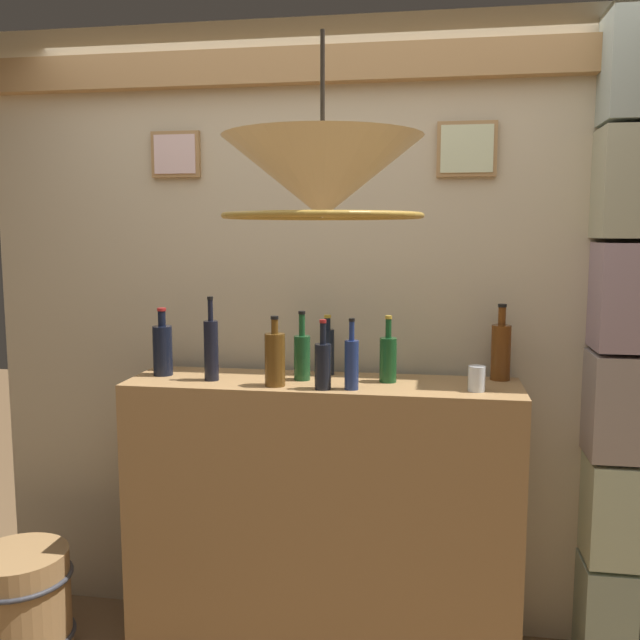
{
  "coord_description": "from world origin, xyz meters",
  "views": [
    {
      "loc": [
        0.43,
        -1.83,
        1.72
      ],
      "look_at": [
        0.0,
        0.77,
        1.38
      ],
      "focal_mm": 39.18,
      "sensor_mm": 36.0,
      "label": 1
    }
  ],
  "objects": [
    {
      "name": "liquor_bottle_vodka",
      "position": [
        -0.44,
        0.77,
        1.26
      ],
      "size": [
        0.06,
        0.06,
        0.33
      ],
      "color": "black",
      "rests_on": "bar_shelf_unit"
    },
    {
      "name": "liquor_bottle_tequila",
      "position": [
        0.26,
        0.86,
        1.23
      ],
      "size": [
        0.07,
        0.07,
        0.26
      ],
      "color": "#194A22",
      "rests_on": "bar_shelf_unit"
    },
    {
      "name": "panelled_rear_partition",
      "position": [
        0.0,
        1.1,
        1.36
      ],
      "size": [
        3.02,
        0.15,
        2.58
      ],
      "color": "#BCAD8E",
      "rests_on": "ground"
    },
    {
      "name": "liquor_bottle_rye",
      "position": [
        0.0,
        0.96,
        1.23
      ],
      "size": [
        0.06,
        0.06,
        0.25
      ],
      "color": "black",
      "rests_on": "bar_shelf_unit"
    },
    {
      "name": "liquor_bottle_whiskey",
      "position": [
        0.02,
        0.69,
        1.23
      ],
      "size": [
        0.06,
        0.06,
        0.26
      ],
      "color": "black",
      "rests_on": "bar_shelf_unit"
    },
    {
      "name": "wooden_barrel",
      "position": [
        -1.18,
        0.57,
        0.22
      ],
      "size": [
        0.41,
        0.41,
        0.45
      ],
      "color": "#9E7547",
      "rests_on": "ground"
    },
    {
      "name": "pendant_lamp",
      "position": [
        0.13,
        0.01,
        1.85
      ],
      "size": [
        0.53,
        0.53,
        0.48
      ],
      "color": "beige"
    },
    {
      "name": "liquor_bottle_port",
      "position": [
        0.13,
        0.7,
        1.23
      ],
      "size": [
        0.05,
        0.05,
        0.27
      ],
      "color": "navy",
      "rests_on": "bar_shelf_unit"
    },
    {
      "name": "liquor_bottle_vermouth",
      "position": [
        -0.66,
        0.84,
        1.24
      ],
      "size": [
        0.08,
        0.08,
        0.28
      ],
      "color": "black",
      "rests_on": "bar_shelf_unit"
    },
    {
      "name": "liquor_bottle_scotch",
      "position": [
        -0.16,
        0.72,
        1.24
      ],
      "size": [
        0.08,
        0.08,
        0.27
      ],
      "color": "brown",
      "rests_on": "bar_shelf_unit"
    },
    {
      "name": "bar_shelf_unit",
      "position": [
        0.0,
        0.82,
        0.57
      ],
      "size": [
        1.54,
        0.4,
        1.13
      ],
      "primitive_type": "cube",
      "color": "#9E7547",
      "rests_on": "ground"
    },
    {
      "name": "liquor_bottle_rum",
      "position": [
        -0.08,
        0.84,
        1.23
      ],
      "size": [
        0.06,
        0.06,
        0.28
      ],
      "color": "#1B4B26",
      "rests_on": "bar_shelf_unit"
    },
    {
      "name": "liquor_bottle_sherry",
      "position": [
        0.69,
        0.97,
        1.25
      ],
      "size": [
        0.08,
        0.08,
        0.3
      ],
      "color": "#633412",
      "rests_on": "bar_shelf_unit"
    },
    {
      "name": "glass_tumbler_rocks",
      "position": [
        0.59,
        0.75,
        1.18
      ],
      "size": [
        0.06,
        0.06,
        0.09
      ],
      "color": "silver",
      "rests_on": "bar_shelf_unit"
    }
  ]
}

